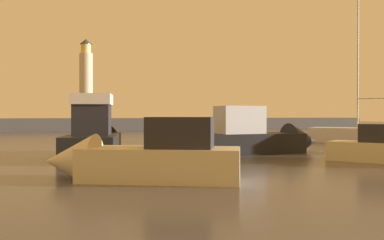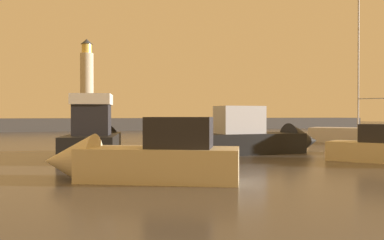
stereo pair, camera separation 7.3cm
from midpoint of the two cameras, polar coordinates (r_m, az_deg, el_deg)
The scene contains 7 objects.
ground_plane at distance 33.02m, azimuth -8.70°, elevation -3.07°, with size 220.00×220.00×0.00m, color #4C4742.
breakwater at distance 62.14m, azimuth -14.79°, elevation -0.57°, with size 95.16×6.52×1.72m, color #423F3D.
lighthouse at distance 62.41m, azimuth -14.15°, elevation 5.16°, with size 1.87×1.87×11.34m.
motorboat_1 at distance 13.87m, azimuth -7.74°, elevation -5.16°, with size 6.57×4.74×2.40m.
motorboat_2 at distance 24.05m, azimuth 9.37°, elevation -2.44°, with size 7.91×2.19×3.07m.
motorboat_5 at distance 22.31m, azimuth -12.96°, elevation -2.51°, with size 4.21×7.92×3.62m.
sailboat_moored at distance 35.09m, azimuth 22.83°, elevation -1.87°, with size 7.48×8.57×13.71m.
Camera 1 is at (-7.37, -2.55, 2.11)m, focal length 39.49 mm.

